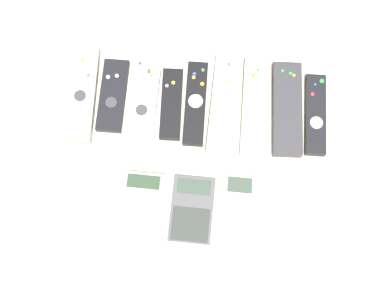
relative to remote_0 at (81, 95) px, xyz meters
The scene contains 13 objects.
ground_plane 0.27m from the remote_0, 27.88° to the right, with size 3.00×3.00×0.00m, color beige.
remote_0 is the anchor object (origin of this frame).
remote_1 0.07m from the remote_0, ahead, with size 0.05×0.16×0.02m.
remote_2 0.13m from the remote_0, ahead, with size 0.06×0.21×0.02m.
remote_3 0.19m from the remote_0, ahead, with size 0.05×0.15×0.02m.
remote_4 0.24m from the remote_0, ahead, with size 0.04×0.18×0.02m.
remote_5 0.30m from the remote_0, ahead, with size 0.06×0.22×0.03m.
remote_6 0.36m from the remote_0, ahead, with size 0.05×0.21×0.03m.
remote_7 0.43m from the remote_0, ahead, with size 0.07×0.20×0.03m.
remote_8 0.49m from the remote_0, ahead, with size 0.04×0.17×0.02m.
calculator_0 0.26m from the remote_0, 55.36° to the right, with size 0.08×0.13×0.02m.
calculator_1 0.33m from the remote_0, 41.23° to the right, with size 0.09×0.13×0.01m.
calculator_2 0.40m from the remote_0, 31.90° to the right, with size 0.06×0.14×0.01m.
Camera 1 is at (0.02, -0.25, 1.05)m, focal length 50.00 mm.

